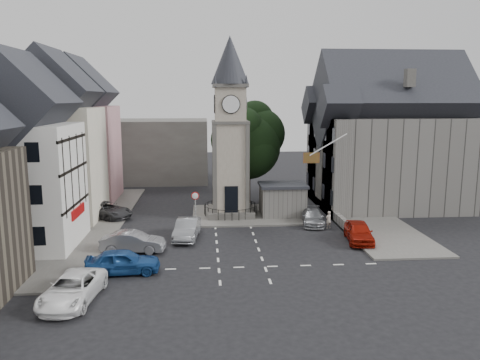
{
  "coord_description": "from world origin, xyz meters",
  "views": [
    {
      "loc": [
        -2.28,
        -34.31,
        10.86
      ],
      "look_at": [
        0.67,
        5.0,
        3.91
      ],
      "focal_mm": 35.0,
      "sensor_mm": 36.0,
      "label": 1
    }
  ],
  "objects": [
    {
      "name": "car_island_silver",
      "position": [
        -3.77,
        1.17,
        0.77
      ],
      "size": [
        2.16,
        4.83,
        1.54
      ],
      "primitive_type": "imported",
      "rotation": [
        0.0,
        0.0,
        -0.12
      ],
      "color": "gray",
      "rests_on": "ground"
    },
    {
      "name": "east_boundary_wall",
      "position": [
        9.2,
        10.0,
        0.45
      ],
      "size": [
        0.4,
        16.0,
        0.9
      ],
      "primitive_type": "cube",
      "color": "#66635E",
      "rests_on": "ground"
    },
    {
      "name": "stone_shelter",
      "position": [
        4.8,
        7.5,
        1.55
      ],
      "size": [
        4.3,
        3.3,
        3.08
      ],
      "color": "#66635E",
      "rests_on": "ground"
    },
    {
      "name": "warning_sign_post",
      "position": [
        -3.2,
        5.43,
        2.03
      ],
      "size": [
        0.7,
        0.19,
        2.85
      ],
      "color": "black",
      "rests_on": "ground"
    },
    {
      "name": "pavement_east",
      "position": [
        12.0,
        8.0,
        0.07
      ],
      "size": [
        6.0,
        26.0,
        0.14
      ],
      "primitive_type": "cube",
      "color": "#595651",
      "rests_on": "ground"
    },
    {
      "name": "town_tree",
      "position": [
        2.0,
        13.0,
        6.97
      ],
      "size": [
        7.2,
        7.2,
        10.8
      ],
      "color": "black",
      "rests_on": "ground"
    },
    {
      "name": "car_island_east",
      "position": [
        6.96,
        4.5,
        0.63
      ],
      "size": [
        2.38,
        4.57,
        1.27
      ],
      "primitive_type": "imported",
      "rotation": [
        0.0,
        0.0,
        -0.14
      ],
      "color": "#919398",
      "rests_on": "ground"
    },
    {
      "name": "central_island",
      "position": [
        1.5,
        8.0,
        0.08
      ],
      "size": [
        10.0,
        8.0,
        0.16
      ],
      "primitive_type": "cube",
      "color": "#595651",
      "rests_on": "ground"
    },
    {
      "name": "flagpole",
      "position": [
        8.0,
        4.0,
        7.0
      ],
      "size": [
        3.68,
        0.1,
        2.74
      ],
      "color": "white",
      "rests_on": "ground"
    },
    {
      "name": "clock_tower",
      "position": [
        0.0,
        7.99,
        8.12
      ],
      "size": [
        4.86,
        4.86,
        16.25
      ],
      "color": "#4C4944",
      "rests_on": "ground"
    },
    {
      "name": "car_west_blue",
      "position": [
        -7.5,
        -6.0,
        0.78
      ],
      "size": [
        4.7,
        2.14,
        1.56
      ],
      "primitive_type": "imported",
      "rotation": [
        0.0,
        0.0,
        1.64
      ],
      "color": "navy",
      "rests_on": "ground"
    },
    {
      "name": "east_building",
      "position": [
        15.59,
        11.0,
        6.26
      ],
      "size": [
        14.4,
        11.4,
        12.6
      ],
      "color": "#66635E",
      "rests_on": "ground"
    },
    {
      "name": "backdrop_west",
      "position": [
        -12.0,
        28.0,
        4.0
      ],
      "size": [
        20.0,
        10.0,
        8.0
      ],
      "primitive_type": "cube",
      "color": "#4C4944",
      "rests_on": "ground"
    },
    {
      "name": "road_markings",
      "position": [
        0.0,
        -5.5,
        0.01
      ],
      "size": [
        20.0,
        8.0,
        0.01
      ],
      "primitive_type": "cube",
      "color": "silver",
      "rests_on": "ground"
    },
    {
      "name": "van_sw_white",
      "position": [
        -9.5,
        -10.0,
        0.73
      ],
      "size": [
        3.0,
        5.5,
        1.46
      ],
      "primitive_type": "imported",
      "rotation": [
        0.0,
        0.0,
        -0.11
      ],
      "color": "white",
      "rests_on": "ground"
    },
    {
      "name": "car_east_red",
      "position": [
        9.34,
        -0.67,
        0.78
      ],
      "size": [
        2.5,
        4.81,
        1.56
      ],
      "primitive_type": "imported",
      "rotation": [
        0.0,
        0.0,
        -0.15
      ],
      "color": "#961508",
      "rests_on": "ground"
    },
    {
      "name": "terrace_pink",
      "position": [
        -15.5,
        16.0,
        6.58
      ],
      "size": [
        8.1,
        7.6,
        12.8
      ],
      "color": "#BB8088",
      "rests_on": "ground"
    },
    {
      "name": "car_west_grey",
      "position": [
        -11.41,
        8.0,
        0.74
      ],
      "size": [
        5.74,
        5.13,
        1.48
      ],
      "primitive_type": "imported",
      "rotation": [
        0.0,
        0.0,
        0.94
      ],
      "color": "#303033",
      "rests_on": "ground"
    },
    {
      "name": "terrace_tudor",
      "position": [
        -15.5,
        0.0,
        6.19
      ],
      "size": [
        8.1,
        7.6,
        12.0
      ],
      "color": "silver",
      "rests_on": "ground"
    },
    {
      "name": "terrace_cream",
      "position": [
        -15.5,
        8.0,
        6.58
      ],
      "size": [
        8.1,
        7.6,
        12.8
      ],
      "color": "beige",
      "rests_on": "ground"
    },
    {
      "name": "pedestrian",
      "position": [
        8.0,
        3.12,
        0.74
      ],
      "size": [
        0.64,
        0.55,
        1.49
      ],
      "primitive_type": "imported",
      "rotation": [
        0.0,
        0.0,
        3.57
      ],
      "color": "#BBAB9A",
      "rests_on": "ground"
    },
    {
      "name": "car_west_silver",
      "position": [
        -7.5,
        -1.83,
        0.74
      ],
      "size": [
        4.64,
        1.96,
        1.49
      ],
      "primitive_type": "imported",
      "rotation": [
        0.0,
        0.0,
        1.49
      ],
      "color": "gray",
      "rests_on": "ground"
    },
    {
      "name": "ground",
      "position": [
        0.0,
        0.0,
        0.0
      ],
      "size": [
        120.0,
        120.0,
        0.0
      ],
      "primitive_type": "plane",
      "color": "black",
      "rests_on": "ground"
    },
    {
      "name": "pavement_west",
      "position": [
        -12.5,
        6.0,
        0.07
      ],
      "size": [
        6.0,
        30.0,
        0.14
      ],
      "primitive_type": "cube",
      "color": "#595651",
      "rests_on": "ground"
    }
  ]
}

